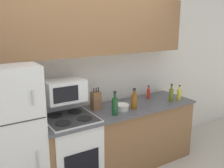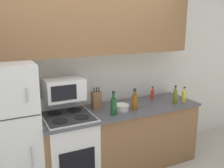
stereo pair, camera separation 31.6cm
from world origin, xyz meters
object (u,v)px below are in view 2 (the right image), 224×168
(bowl, at_px, (121,107))
(bottle_hot_sauce, at_px, (152,94))
(microwave, at_px, (64,89))
(bottle_cooking_spray, at_px, (184,96))
(stove, at_px, (69,148))
(refrigerator, at_px, (6,134))
(bottle_olive_oil, at_px, (175,96))
(bottle_whiskey, at_px, (135,102))
(knife_block, at_px, (96,100))
(bottle_wine_green, at_px, (114,106))

(bowl, xyz_separation_m, bottle_hot_sauce, (0.63, 0.20, 0.04))
(microwave, height_order, bottle_cooking_spray, microwave)
(stove, height_order, microwave, microwave)
(refrigerator, distance_m, bottle_hot_sauce, 2.03)
(stove, relative_size, bottle_olive_oil, 4.10)
(bottle_whiskey, xyz_separation_m, bottle_olive_oil, (0.64, -0.03, -0.01))
(refrigerator, relative_size, bottle_hot_sauce, 7.97)
(stove, distance_m, knife_block, 0.70)
(bowl, xyz_separation_m, bottle_olive_oil, (0.81, -0.08, 0.06))
(bottle_wine_green, xyz_separation_m, bottle_olive_oil, (0.97, 0.01, -0.02))
(bottle_cooking_spray, height_order, bottle_olive_oil, bottle_olive_oil)
(knife_block, height_order, bowl, knife_block)
(microwave, distance_m, bowl, 0.77)
(bottle_cooking_spray, bearing_deg, bottle_wine_green, -179.29)
(bottle_wine_green, bearing_deg, bottle_hot_sauce, 20.80)
(stove, xyz_separation_m, bottle_wine_green, (0.53, -0.18, 0.54))
(refrigerator, bearing_deg, stove, -2.79)
(refrigerator, height_order, bottle_hot_sauce, refrigerator)
(stove, xyz_separation_m, knife_block, (0.43, 0.12, 0.54))
(refrigerator, relative_size, stove, 1.49)
(refrigerator, relative_size, bottle_cooking_spray, 7.25)
(bowl, height_order, bottle_whiskey, bottle_whiskey)
(bowl, xyz_separation_m, bottle_wine_green, (-0.16, -0.10, 0.08))
(microwave, relative_size, bottle_wine_green, 1.57)
(stove, distance_m, bottle_olive_oil, 1.60)
(refrigerator, xyz_separation_m, bottle_hot_sauce, (2.03, 0.09, 0.17))
(stove, distance_m, microwave, 0.75)
(bottle_cooking_spray, relative_size, bottle_olive_oil, 0.85)
(stove, distance_m, bottle_wine_green, 0.78)
(refrigerator, distance_m, bowl, 1.41)
(refrigerator, distance_m, bottle_whiskey, 1.59)
(stove, distance_m, bottle_cooking_spray, 1.75)
(refrigerator, relative_size, knife_block, 5.42)
(bottle_whiskey, relative_size, bottle_olive_oil, 1.08)
(bottle_cooking_spray, bearing_deg, refrigerator, 175.27)
(bottle_wine_green, bearing_deg, microwave, 148.96)
(bottle_whiskey, relative_size, bottle_hot_sauce, 1.40)
(bottle_wine_green, bearing_deg, bowl, 30.42)
(bottle_whiskey, bearing_deg, bottle_olive_oil, -2.66)
(refrigerator, distance_m, knife_block, 1.15)
(knife_block, height_order, bottle_wine_green, bottle_wine_green)
(refrigerator, bearing_deg, bottle_cooking_spray, -4.73)
(bottle_whiskey, xyz_separation_m, bottle_wine_green, (-0.33, -0.04, 0.01))
(bottle_cooking_spray, bearing_deg, bottle_whiskey, 177.86)
(refrigerator, distance_m, microwave, 0.82)
(microwave, relative_size, bottle_whiskey, 1.68)
(bottle_whiskey, distance_m, bottle_hot_sauce, 0.53)
(microwave, distance_m, bottle_wine_green, 0.64)
(microwave, bearing_deg, bottle_hot_sauce, -0.60)
(bottle_hot_sauce, distance_m, bottle_olive_oil, 0.34)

